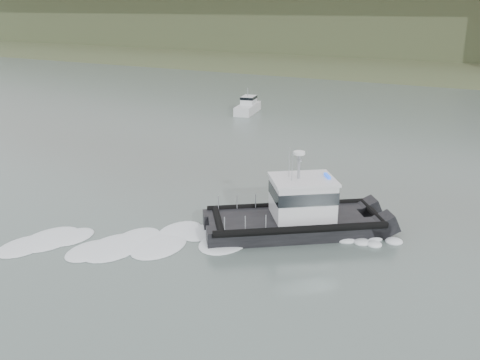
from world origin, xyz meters
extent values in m
plane|color=#4E5D57|center=(0.00, 0.00, 0.00)|extent=(400.00, 400.00, 0.00)
cube|color=#3B4829|center=(0.00, 92.00, 0.00)|extent=(500.00, 44.72, 16.25)
cube|color=black|center=(1.99, 7.82, 0.39)|extent=(8.88, 7.22, 1.12)
cube|color=black|center=(3.53, 5.82, 0.39)|extent=(8.88, 7.22, 1.12)
cube|color=black|center=(2.39, 6.53, 0.84)|extent=(9.30, 8.36, 0.23)
cube|color=silver|center=(3.13, 7.10, 2.02)|extent=(4.37, 4.27, 2.15)
cube|color=black|center=(3.13, 7.10, 2.41)|extent=(4.45, 4.34, 0.70)
cube|color=silver|center=(3.13, 7.10, 3.17)|extent=(4.63, 4.53, 0.15)
cylinder|color=#919399|center=(2.91, 6.93, 3.94)|extent=(0.15, 0.15, 1.68)
cylinder|color=white|center=(2.91, 6.93, 4.73)|extent=(0.65, 0.65, 0.17)
cube|color=silver|center=(-17.00, 37.06, 0.48)|extent=(3.16, 6.00, 1.14)
cube|color=silver|center=(-17.11, 37.53, 1.43)|extent=(2.01, 2.57, 1.14)
cube|color=black|center=(-17.11, 37.53, 1.81)|extent=(2.06, 2.63, 0.33)
cylinder|color=#919399|center=(-17.00, 37.06, 2.48)|extent=(0.08, 0.08, 1.14)
camera|label=1|loc=(14.22, -19.54, 12.52)|focal=40.00mm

